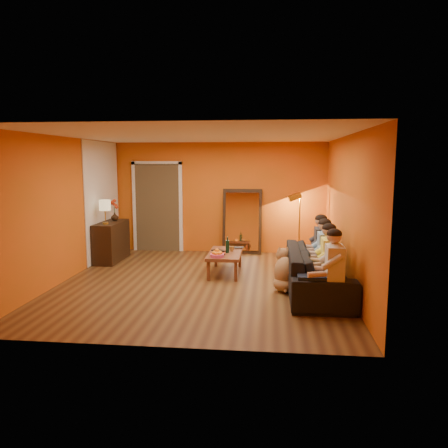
# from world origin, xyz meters

# --- Properties ---
(room_shell) EXTENTS (5.00, 5.50, 2.60)m
(room_shell) POSITION_xyz_m (0.00, 0.37, 1.30)
(room_shell) COLOR brown
(room_shell) RESTS_ON ground
(white_accent) EXTENTS (0.02, 1.90, 2.58)m
(white_accent) POSITION_xyz_m (-2.48, 1.75, 1.30)
(white_accent) COLOR white
(white_accent) RESTS_ON wall_left
(doorway_recess) EXTENTS (1.06, 0.30, 2.10)m
(doorway_recess) POSITION_xyz_m (-1.50, 2.83, 1.05)
(doorway_recess) COLOR #3F2D19
(doorway_recess) RESTS_ON floor
(door_jamb_left) EXTENTS (0.08, 0.06, 2.20)m
(door_jamb_left) POSITION_xyz_m (-2.07, 2.71, 1.05)
(door_jamb_left) COLOR white
(door_jamb_left) RESTS_ON wall_back
(door_jamb_right) EXTENTS (0.08, 0.06, 2.20)m
(door_jamb_right) POSITION_xyz_m (-0.93, 2.71, 1.05)
(door_jamb_right) COLOR white
(door_jamb_right) RESTS_ON wall_back
(door_header) EXTENTS (1.22, 0.06, 0.08)m
(door_header) POSITION_xyz_m (-1.50, 2.71, 2.12)
(door_header) COLOR white
(door_header) RESTS_ON wall_back
(mirror_frame) EXTENTS (0.92, 0.27, 1.51)m
(mirror_frame) POSITION_xyz_m (0.55, 2.63, 0.76)
(mirror_frame) COLOR black
(mirror_frame) RESTS_ON floor
(mirror_glass) EXTENTS (0.78, 0.21, 1.35)m
(mirror_glass) POSITION_xyz_m (0.55, 2.59, 0.76)
(mirror_glass) COLOR white
(mirror_glass) RESTS_ON mirror_frame
(sideboard) EXTENTS (0.44, 1.18, 0.85)m
(sideboard) POSITION_xyz_m (-2.24, 1.55, 0.42)
(sideboard) COLOR black
(sideboard) RESTS_ON floor
(table_lamp) EXTENTS (0.24, 0.24, 0.51)m
(table_lamp) POSITION_xyz_m (-2.24, 1.25, 1.10)
(table_lamp) COLOR beige
(table_lamp) RESTS_ON sideboard
(sofa) EXTENTS (2.46, 0.96, 0.72)m
(sofa) POSITION_xyz_m (2.00, -0.32, 0.36)
(sofa) COLOR black
(sofa) RESTS_ON floor
(coffee_table) EXTENTS (0.62, 1.22, 0.42)m
(coffee_table) POSITION_xyz_m (0.35, 0.70, 0.21)
(coffee_table) COLOR brown
(coffee_table) RESTS_ON floor
(floor_lamp) EXTENTS (0.33, 0.28, 1.44)m
(floor_lamp) POSITION_xyz_m (1.86, 2.26, 0.72)
(floor_lamp) COLOR gold
(floor_lamp) RESTS_ON floor
(dog) EXTENTS (0.50, 0.68, 0.73)m
(dog) POSITION_xyz_m (1.47, -0.29, 0.36)
(dog) COLOR olive
(dog) RESTS_ON floor
(person_far_left) EXTENTS (0.70, 0.44, 1.22)m
(person_far_left) POSITION_xyz_m (2.13, -1.32, 0.61)
(person_far_left) COLOR beige
(person_far_left) RESTS_ON sofa
(person_mid_left) EXTENTS (0.70, 0.44, 1.22)m
(person_mid_left) POSITION_xyz_m (2.13, -0.77, 0.61)
(person_mid_left) COLOR #FFF654
(person_mid_left) RESTS_ON sofa
(person_mid_right) EXTENTS (0.70, 0.44, 1.22)m
(person_mid_right) POSITION_xyz_m (2.13, -0.22, 0.61)
(person_mid_right) COLOR #84AACD
(person_mid_right) RESTS_ON sofa
(person_far_right) EXTENTS (0.70, 0.44, 1.22)m
(person_far_right) POSITION_xyz_m (2.13, 0.33, 0.61)
(person_far_right) COLOR #323136
(person_far_right) RESTS_ON sofa
(fruit_bowl) EXTENTS (0.26, 0.26, 0.16)m
(fruit_bowl) POSITION_xyz_m (0.25, 0.25, 0.50)
(fruit_bowl) COLOR #D24A79
(fruit_bowl) RESTS_ON coffee_table
(wine_bottle) EXTENTS (0.07, 0.07, 0.31)m
(wine_bottle) POSITION_xyz_m (0.40, 0.65, 0.58)
(wine_bottle) COLOR black
(wine_bottle) RESTS_ON coffee_table
(tumbler) EXTENTS (0.13, 0.13, 0.10)m
(tumbler) POSITION_xyz_m (0.47, 0.82, 0.47)
(tumbler) COLOR #B27F3F
(tumbler) RESTS_ON coffee_table
(laptop) EXTENTS (0.35, 0.25, 0.03)m
(laptop) POSITION_xyz_m (0.53, 1.05, 0.43)
(laptop) COLOR black
(laptop) RESTS_ON coffee_table
(book_lower) EXTENTS (0.23, 0.29, 0.02)m
(book_lower) POSITION_xyz_m (0.17, 0.50, 0.43)
(book_lower) COLOR black
(book_lower) RESTS_ON coffee_table
(book_mid) EXTENTS (0.22, 0.28, 0.02)m
(book_mid) POSITION_xyz_m (0.18, 0.51, 0.45)
(book_mid) COLOR red
(book_mid) RESTS_ON book_lower
(book_upper) EXTENTS (0.30, 0.30, 0.02)m
(book_upper) POSITION_xyz_m (0.17, 0.49, 0.47)
(book_upper) COLOR black
(book_upper) RESTS_ON book_mid
(vase) EXTENTS (0.17, 0.17, 0.18)m
(vase) POSITION_xyz_m (-2.24, 1.80, 0.94)
(vase) COLOR black
(vase) RESTS_ON sideboard
(flowers) EXTENTS (0.17, 0.17, 0.48)m
(flowers) POSITION_xyz_m (-2.24, 1.80, 1.21)
(flowers) COLOR red
(flowers) RESTS_ON vase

